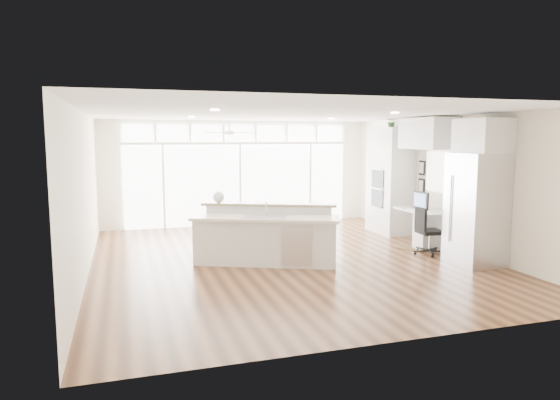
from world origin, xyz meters
name	(u,v)px	position (x,y,z in m)	size (l,w,h in m)	color
floor	(287,260)	(0.00, 0.00, -0.01)	(7.00, 8.00, 0.02)	#452615
ceiling	(287,114)	(0.00, 0.00, 2.70)	(7.00, 8.00, 0.02)	white
wall_back	(239,173)	(0.00, 4.00, 1.35)	(7.00, 0.04, 2.70)	white
wall_front	(402,223)	(0.00, -4.00, 1.35)	(7.00, 0.04, 2.70)	white
wall_left	(84,194)	(-3.50, 0.00, 1.35)	(0.04, 8.00, 2.70)	white
wall_right	(449,183)	(3.50, 0.00, 1.35)	(0.04, 8.00, 2.70)	white
glass_wall	(240,185)	(0.00, 3.94, 1.05)	(5.80, 0.06, 2.08)	white
transom_row	(239,133)	(0.00, 3.94, 2.38)	(5.90, 0.06, 0.40)	white
desk_window	(439,172)	(3.46, 0.30, 1.55)	(0.04, 0.85, 0.85)	white
ceiling_fan	(229,128)	(-0.50, 2.80, 2.48)	(1.16, 1.16, 0.32)	white
recessed_lights	(284,115)	(0.00, 0.20, 2.68)	(3.40, 3.00, 0.02)	white
oven_cabinet	(390,181)	(3.17, 1.80, 1.25)	(0.64, 1.20, 2.50)	silver
desk_nook	(423,227)	(3.13, 0.30, 0.38)	(0.72, 1.30, 0.76)	silver
upper_cabinets	(428,134)	(3.17, 0.30, 2.35)	(0.64, 1.30, 0.64)	silver
refrigerator	(476,209)	(3.11, -1.35, 1.00)	(0.76, 0.90, 2.00)	silver
fridge_cabinet	(483,136)	(3.17, -1.35, 2.30)	(0.64, 0.90, 0.60)	silver
framed_photos	(422,177)	(3.46, 0.92, 1.40)	(0.06, 0.22, 0.80)	black
kitchen_island	(266,235)	(-0.47, -0.20, 0.52)	(2.64, 0.99, 1.05)	silver
rug	(419,247)	(2.95, 0.14, 0.01)	(0.91, 0.66, 0.01)	#322210
office_chair	(430,231)	(2.78, -0.46, 0.46)	(0.48, 0.44, 0.91)	black
fishbowl	(219,197)	(-1.18, 0.55, 1.16)	(0.22, 0.22, 0.22)	silver
monitor	(421,200)	(3.05, 0.30, 0.96)	(0.08, 0.49, 0.41)	black
keyboard	(413,210)	(2.88, 0.30, 0.77)	(0.13, 0.34, 0.02)	white
potted_plant	(392,122)	(3.17, 1.80, 2.62)	(0.27, 0.30, 0.24)	#32622A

